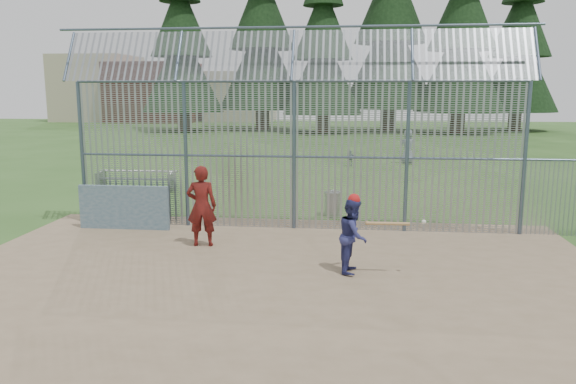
# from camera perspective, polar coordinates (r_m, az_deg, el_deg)

# --- Properties ---
(ground) EXTENTS (120.00, 120.00, 0.00)m
(ground) POSITION_cam_1_polar(r_m,az_deg,el_deg) (12.18, -1.04, -7.71)
(ground) COLOR #2D511E
(ground) RESTS_ON ground
(dirt_infield) EXTENTS (14.00, 10.00, 0.02)m
(dirt_infield) POSITION_cam_1_polar(r_m,az_deg,el_deg) (11.71, -1.35, -8.42)
(dirt_infield) COLOR #756047
(dirt_infield) RESTS_ON ground
(dugout_wall) EXTENTS (2.50, 0.12, 1.20)m
(dugout_wall) POSITION_cam_1_polar(r_m,az_deg,el_deg) (15.93, -16.32, -1.51)
(dugout_wall) COLOR #38566B
(dugout_wall) RESTS_ON dirt_infield
(batter) EXTENTS (0.68, 0.82, 1.56)m
(batter) POSITION_cam_1_polar(r_m,az_deg,el_deg) (11.73, 6.65, -4.42)
(batter) COLOR navy
(batter) RESTS_ON dirt_infield
(onlooker) EXTENTS (0.78, 0.56, 1.98)m
(onlooker) POSITION_cam_1_polar(r_m,az_deg,el_deg) (13.73, -8.77, -1.41)
(onlooker) COLOR maroon
(onlooker) RESTS_ON dirt_infield
(bg_kid_standing) EXTENTS (0.94, 0.68, 1.79)m
(bg_kid_standing) POSITION_cam_1_polar(r_m,az_deg,el_deg) (29.75, 12.08, 4.53)
(bg_kid_standing) COLOR slate
(bg_kid_standing) RESTS_ON ground
(bg_kid_seated) EXTENTS (0.47, 0.20, 0.81)m
(bg_kid_seated) POSITION_cam_1_polar(r_m,az_deg,el_deg) (28.39, 6.36, 3.43)
(bg_kid_seated) COLOR slate
(bg_kid_seated) RESTS_ON ground
(batting_gear) EXTENTS (1.57, 0.32, 0.62)m
(batting_gear) POSITION_cam_1_polar(r_m,az_deg,el_deg) (11.55, 7.63, -1.37)
(batting_gear) COLOR #B21718
(batting_gear) RESTS_ON ground
(trash_can) EXTENTS (0.56, 0.56, 0.82)m
(trash_can) POSITION_cam_1_polar(r_m,az_deg,el_deg) (17.06, 4.59, -1.18)
(trash_can) COLOR #96989F
(trash_can) RESTS_ON ground
(bleacher) EXTENTS (3.00, 0.95, 0.72)m
(bleacher) POSITION_cam_1_polar(r_m,az_deg,el_deg) (22.06, -15.17, 1.19)
(bleacher) COLOR slate
(bleacher) RESTS_ON ground
(backstop_fence) EXTENTS (20.09, 0.81, 5.30)m
(backstop_fence) POSITION_cam_1_polar(r_m,az_deg,el_deg) (14.99, 7.52, 4.83)
(backstop_fence) COLOR #47566B
(backstop_fence) RESTS_ON ground
(conifer_row) EXTENTS (38.48, 12.26, 20.20)m
(conifer_row) POSITION_cam_1_polar(r_m,az_deg,el_deg) (53.46, 7.03, 17.82)
(conifer_row) COLOR #332319
(conifer_row) RESTS_ON ground
(distant_buildings) EXTENTS (26.50, 10.50, 8.00)m
(distant_buildings) POSITION_cam_1_polar(r_m,az_deg,el_deg) (72.32, -13.88, 9.87)
(distant_buildings) COLOR brown
(distant_buildings) RESTS_ON ground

